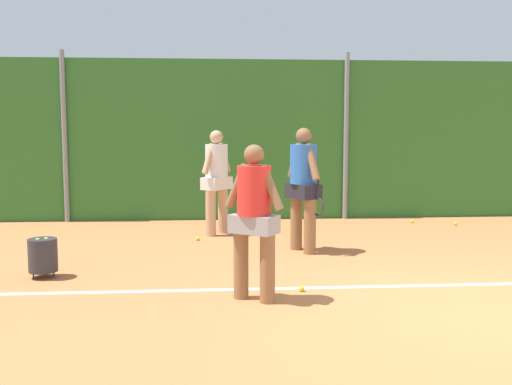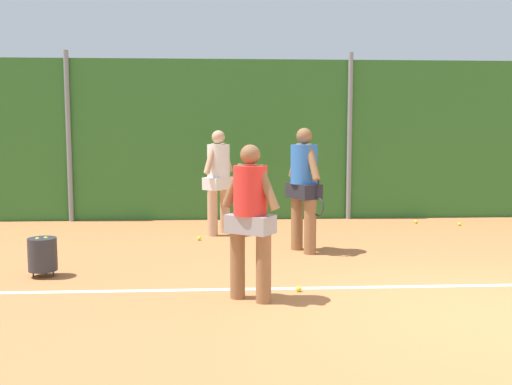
# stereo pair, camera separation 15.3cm
# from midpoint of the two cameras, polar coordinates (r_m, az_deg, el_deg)

# --- Properties ---
(ground_plane) EXTENTS (30.61, 30.61, 0.00)m
(ground_plane) POSITION_cam_midpoint_polar(r_m,az_deg,el_deg) (8.10, 16.41, -7.35)
(ground_plane) COLOR #C67542
(hedge_fence_backdrop) EXTENTS (19.89, 0.25, 3.30)m
(hedge_fence_backdrop) POSITION_cam_midpoint_polar(r_m,az_deg,el_deg) (12.37, 9.39, 5.12)
(hedge_fence_backdrop) COLOR #33702D
(hedge_fence_backdrop) RESTS_ON ground_plane
(fence_post_left) EXTENTS (0.10, 0.10, 3.44)m
(fence_post_left) POSITION_cam_midpoint_polar(r_m,az_deg,el_deg) (12.28, -17.67, 5.25)
(fence_post_left) COLOR gray
(fence_post_left) RESTS_ON ground_plane
(fence_post_center) EXTENTS (0.10, 0.10, 3.44)m
(fence_post_center) POSITION_cam_midpoint_polar(r_m,az_deg,el_deg) (12.19, 9.58, 5.45)
(fence_post_center) COLOR gray
(fence_post_center) RESTS_ON ground_plane
(court_baseline_paint) EXTENTS (14.54, 0.10, 0.01)m
(court_baseline_paint) POSITION_cam_midpoint_polar(r_m,az_deg,el_deg) (7.37, 18.54, -8.75)
(court_baseline_paint) COLOR white
(court_baseline_paint) RESTS_ON ground_plane
(player_foreground_near) EXTENTS (0.62, 0.52, 1.71)m
(player_foreground_near) POSITION_cam_midpoint_polar(r_m,az_deg,el_deg) (6.25, 0.14, -2.11)
(player_foreground_near) COLOR #8C603D
(player_foreground_near) RESTS_ON ground_plane
(player_midcourt) EXTENTS (0.53, 0.77, 1.89)m
(player_midcourt) POSITION_cam_midpoint_polar(r_m,az_deg,el_deg) (8.80, 5.25, 0.95)
(player_midcourt) COLOR #8C603D
(player_midcourt) RESTS_ON ground_plane
(player_backcourt_far) EXTENTS (0.58, 0.64, 1.86)m
(player_backcourt_far) POSITION_cam_midpoint_polar(r_m,az_deg,el_deg) (10.27, -3.28, 1.61)
(player_backcourt_far) COLOR tan
(player_backcourt_far) RESTS_ON ground_plane
(ball_hopper) EXTENTS (0.36, 0.36, 0.51)m
(ball_hopper) POSITION_cam_midpoint_polar(r_m,az_deg,el_deg) (7.84, -19.80, -5.75)
(ball_hopper) COLOR #2D2D33
(ball_hopper) RESTS_ON ground_plane
(tennis_ball_1) EXTENTS (0.07, 0.07, 0.07)m
(tennis_ball_1) POSITION_cam_midpoint_polar(r_m,az_deg,el_deg) (9.85, -5.19, -4.54)
(tennis_ball_1) COLOR #CCDB33
(tennis_ball_1) RESTS_ON ground_plane
(tennis_ball_6) EXTENTS (0.07, 0.07, 0.07)m
(tennis_ball_6) POSITION_cam_midpoint_polar(r_m,az_deg,el_deg) (11.98, 19.79, -2.96)
(tennis_ball_6) COLOR #CCDB33
(tennis_ball_6) RESTS_ON ground_plane
(tennis_ball_8) EXTENTS (0.07, 0.07, 0.07)m
(tennis_ball_8) POSITION_cam_midpoint_polar(r_m,az_deg,el_deg) (6.79, 4.90, -9.46)
(tennis_ball_8) COLOR #CCDB33
(tennis_ball_8) RESTS_ON ground_plane
(tennis_ball_11) EXTENTS (0.07, 0.07, 0.07)m
(tennis_ball_11) POSITION_cam_midpoint_polar(r_m,az_deg,el_deg) (10.75, 6.12, -3.64)
(tennis_ball_11) COLOR #CCDB33
(tennis_ball_11) RESTS_ON ground_plane
(tennis_ball_13) EXTENTS (0.07, 0.07, 0.07)m
(tennis_ball_13) POSITION_cam_midpoint_polar(r_m,az_deg,el_deg) (12.01, 15.85, -2.80)
(tennis_ball_13) COLOR #CCDB33
(tennis_ball_13) RESTS_ON ground_plane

